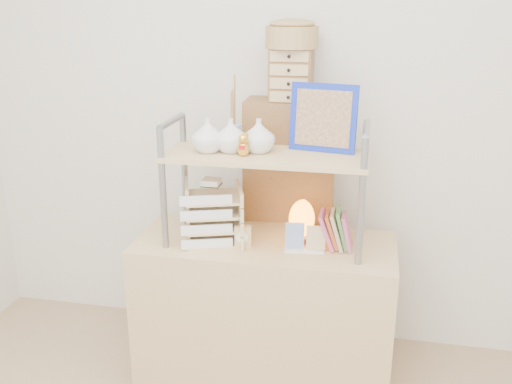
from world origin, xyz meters
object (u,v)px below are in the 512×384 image
at_px(letter_tray, 213,217).
at_px(desk, 265,313).
at_px(cabinet, 289,228).
at_px(salt_lamp, 302,220).

bearing_deg(letter_tray, desk, 10.01).
height_order(desk, cabinet, cabinet).
relative_size(letter_tray, salt_lamp, 1.57).
xyz_separation_m(cabinet, letter_tray, (-0.29, -0.41, 0.20)).
xyz_separation_m(desk, letter_tray, (-0.24, -0.04, 0.50)).
xyz_separation_m(letter_tray, salt_lamp, (0.40, 0.10, -0.02)).
height_order(desk, salt_lamp, salt_lamp).
relative_size(desk, salt_lamp, 6.10).
xyz_separation_m(desk, cabinet, (0.06, 0.37, 0.30)).
bearing_deg(salt_lamp, cabinet, 108.44).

